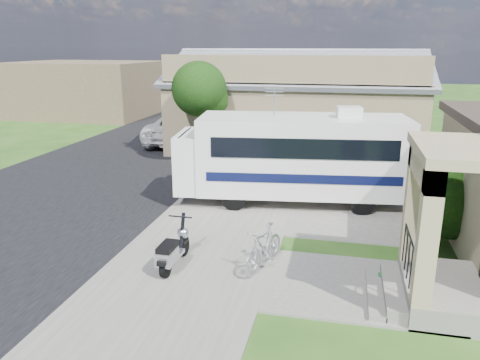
% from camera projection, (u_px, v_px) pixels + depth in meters
% --- Properties ---
extents(ground, '(120.00, 120.00, 0.00)m').
position_uv_depth(ground, '(237.00, 256.00, 12.01)').
color(ground, '#204713').
extents(street_slab, '(9.00, 80.00, 0.02)m').
position_uv_depth(street_slab, '(135.00, 155.00, 22.97)').
color(street_slab, black).
rests_on(street_slab, ground).
extents(sidewalk_slab, '(4.00, 80.00, 0.06)m').
position_uv_depth(sidewalk_slab, '(265.00, 162.00, 21.58)').
color(sidewalk_slab, '#64605A').
rests_on(sidewalk_slab, ground).
extents(driveway_slab, '(7.00, 6.00, 0.05)m').
position_uv_depth(driveway_slab, '(310.00, 204.00, 15.90)').
color(driveway_slab, '#64605A').
rests_on(driveway_slab, ground).
extents(walk_slab, '(4.00, 3.00, 0.05)m').
position_uv_depth(walk_slab, '(358.00, 287.00, 10.43)').
color(walk_slab, '#64605A').
rests_on(walk_slab, ground).
extents(warehouse, '(12.50, 8.40, 5.04)m').
position_uv_depth(warehouse, '(297.00, 109.00, 24.54)').
color(warehouse, '#7B6A4D').
rests_on(warehouse, ground).
extents(distant_bldg_far, '(10.00, 8.00, 4.00)m').
position_uv_depth(distant_bldg_far, '(86.00, 89.00, 35.67)').
color(distant_bldg_far, brown).
rests_on(distant_bldg_far, ground).
extents(distant_bldg_near, '(8.00, 7.00, 3.20)m').
position_uv_depth(distant_bldg_near, '(168.00, 83.00, 46.60)').
color(distant_bldg_near, '#7B6A4D').
rests_on(distant_bldg_near, ground).
extents(street_tree_a, '(2.44, 2.40, 4.58)m').
position_uv_depth(street_tree_a, '(202.00, 92.00, 20.37)').
color(street_tree_a, '#322216').
rests_on(street_tree_a, ground).
extents(street_tree_b, '(2.44, 2.40, 4.73)m').
position_uv_depth(street_tree_b, '(248.00, 75.00, 29.70)').
color(street_tree_b, '#322216').
rests_on(street_tree_b, ground).
extents(street_tree_c, '(2.44, 2.40, 4.42)m').
position_uv_depth(street_tree_c, '(271.00, 72.00, 38.21)').
color(street_tree_c, '#322216').
rests_on(street_tree_c, ground).
extents(motorhome, '(7.81, 3.30, 3.88)m').
position_uv_depth(motorhome, '(293.00, 155.00, 15.65)').
color(motorhome, silver).
rests_on(motorhome, ground).
extents(shrub, '(1.98, 1.89, 2.43)m').
position_uv_depth(shrub, '(445.00, 199.00, 12.51)').
color(shrub, '#322216').
rests_on(shrub, ground).
extents(scooter, '(0.60, 1.73, 1.14)m').
position_uv_depth(scooter, '(173.00, 250.00, 11.14)').
color(scooter, black).
rests_on(scooter, ground).
extents(bicycle, '(1.00, 1.81, 1.05)m').
position_uv_depth(bicycle, '(264.00, 250.00, 11.15)').
color(bicycle, '#A7A8AF').
rests_on(bicycle, ground).
extents(pickup_truck, '(2.91, 6.22, 1.72)m').
position_uv_depth(pickup_truck, '(184.00, 127.00, 25.74)').
color(pickup_truck, silver).
rests_on(pickup_truck, ground).
extents(van, '(2.40, 5.79, 1.67)m').
position_uv_depth(van, '(214.00, 111.00, 32.28)').
color(van, silver).
rests_on(van, ground).
extents(garden_hose, '(0.35, 0.35, 0.16)m').
position_uv_depth(garden_hose, '(386.00, 279.00, 10.68)').
color(garden_hose, '#146426').
rests_on(garden_hose, ground).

